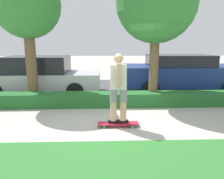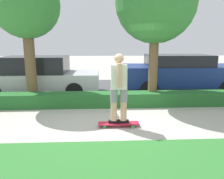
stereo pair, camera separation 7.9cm
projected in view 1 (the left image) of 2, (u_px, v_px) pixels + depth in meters
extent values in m
plane|color=#ADA89E|center=(110.00, 124.00, 5.47)|extent=(60.00, 60.00, 0.00)
cube|color=#474749|center=(107.00, 89.00, 9.58)|extent=(12.99, 5.00, 0.01)
cube|color=#236028|center=(108.00, 99.00, 6.99)|extent=(12.99, 0.60, 0.44)
cube|color=red|center=(118.00, 123.00, 5.28)|extent=(0.99, 0.24, 0.02)
cylinder|color=green|center=(132.00, 126.00, 5.21)|extent=(0.07, 0.04, 0.07)
cylinder|color=green|center=(131.00, 124.00, 5.39)|extent=(0.07, 0.04, 0.07)
cylinder|color=green|center=(104.00, 127.00, 5.19)|extent=(0.07, 0.04, 0.07)
cylinder|color=green|center=(104.00, 124.00, 5.36)|extent=(0.07, 0.04, 0.07)
cube|color=black|center=(113.00, 122.00, 5.26)|extent=(0.26, 0.09, 0.07)
cylinder|color=tan|center=(113.00, 105.00, 5.18)|extent=(0.15, 0.15, 0.77)
cylinder|color=gray|center=(113.00, 95.00, 5.13)|extent=(0.17, 0.17, 0.31)
cube|color=black|center=(123.00, 121.00, 5.27)|extent=(0.26, 0.09, 0.07)
cylinder|color=tan|center=(123.00, 105.00, 5.18)|extent=(0.15, 0.15, 0.77)
cylinder|color=gray|center=(123.00, 95.00, 5.14)|extent=(0.17, 0.17, 0.31)
cube|color=silver|center=(118.00, 77.00, 5.04)|extent=(0.37, 0.20, 0.57)
cylinder|color=tan|center=(119.00, 75.00, 4.88)|extent=(0.12, 0.12, 0.54)
cylinder|color=tan|center=(118.00, 74.00, 5.18)|extent=(0.12, 0.12, 0.54)
sphere|color=tan|center=(119.00, 58.00, 4.95)|extent=(0.22, 0.22, 0.22)
cylinder|color=brown|center=(31.00, 65.00, 7.10)|extent=(0.34, 0.34, 2.58)
sphere|color=#387F38|center=(27.00, 4.00, 6.71)|extent=(2.09, 2.09, 2.09)
cylinder|color=brown|center=(154.00, 66.00, 6.99)|extent=(0.29, 0.29, 2.52)
sphere|color=#387F38|center=(156.00, 2.00, 6.59)|extent=(2.48, 2.48, 2.48)
cube|color=#B7B7BC|center=(42.00, 79.00, 8.54)|extent=(4.56, 1.87, 0.56)
cube|color=black|center=(37.00, 64.00, 8.42)|extent=(2.37, 1.64, 0.62)
cylinder|color=black|center=(75.00, 91.00, 7.82)|extent=(0.62, 0.22, 0.62)
cylinder|color=black|center=(80.00, 82.00, 9.49)|extent=(0.62, 0.22, 0.62)
cylinder|color=black|center=(14.00, 83.00, 9.39)|extent=(0.62, 0.22, 0.62)
cube|color=navy|center=(181.00, 75.00, 8.82)|extent=(4.72, 2.06, 0.77)
cube|color=black|center=(179.00, 60.00, 8.69)|extent=(2.48, 1.77, 0.43)
cylinder|color=black|center=(206.00, 81.00, 9.82)|extent=(0.65, 0.23, 0.65)
cylinder|color=black|center=(150.00, 89.00, 7.98)|extent=(0.65, 0.23, 0.65)
cylinder|color=black|center=(142.00, 81.00, 9.72)|extent=(0.65, 0.23, 0.65)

